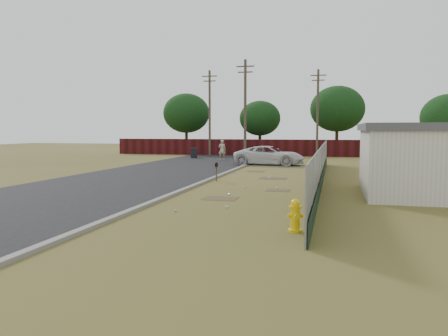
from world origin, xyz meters
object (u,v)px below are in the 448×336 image
(fire_hydrant, at_px, (295,216))
(pedestrian, at_px, (222,150))
(mailbox, at_px, (216,166))
(trash_bin, at_px, (194,153))
(pickup_truck, at_px, (270,156))

(fire_hydrant, xyz_separation_m, pedestrian, (-9.13, 27.40, 0.51))
(fire_hydrant, bearing_deg, mailbox, 115.53)
(fire_hydrant, xyz_separation_m, trash_bin, (-12.65, 29.70, 0.07))
(pickup_truck, bearing_deg, pedestrian, 52.91)
(mailbox, relative_size, pedestrian, 0.55)
(mailbox, bearing_deg, trash_bin, 111.59)
(mailbox, relative_size, trash_bin, 1.04)
(fire_hydrant, distance_m, pedestrian, 28.89)
(trash_bin, bearing_deg, pedestrian, -33.18)
(pickup_truck, bearing_deg, mailbox, 179.45)
(pedestrian, relative_size, trash_bin, 1.89)
(pedestrian, bearing_deg, trash_bin, -34.94)
(pedestrian, height_order, trash_bin, pedestrian)
(mailbox, distance_m, pedestrian, 16.88)
(trash_bin, bearing_deg, fire_hydrant, -66.93)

